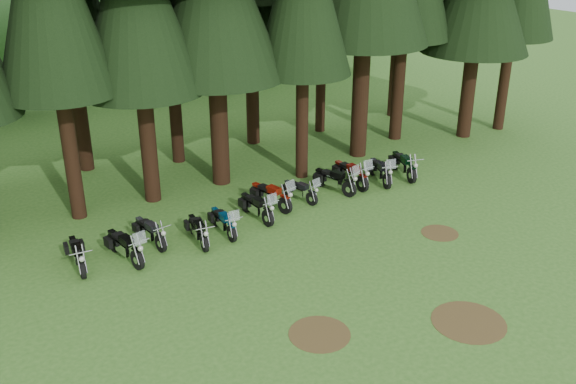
# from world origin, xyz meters

# --- Properties ---
(ground) EXTENTS (120.00, 120.00, 0.00)m
(ground) POSITION_xyz_m (0.00, 0.00, 0.00)
(ground) COLOR #346921
(ground) RESTS_ON ground
(decid_3) EXTENTS (6.12, 5.95, 7.65)m
(decid_3) POSITION_xyz_m (-4.71, 25.13, 4.51)
(decid_3) COLOR black
(decid_3) RESTS_ON ground
(decid_4) EXTENTS (5.93, 5.76, 7.41)m
(decid_4) POSITION_xyz_m (1.58, 26.32, 4.37)
(decid_4) COLOR black
(decid_4) RESTS_ON ground
(dirt_patch_0) EXTENTS (1.80, 1.80, 0.01)m
(dirt_patch_0) POSITION_xyz_m (-3.00, -2.00, 0.01)
(dirt_patch_0) COLOR #4C3D1E
(dirt_patch_0) RESTS_ON ground
(dirt_patch_1) EXTENTS (1.40, 1.40, 0.01)m
(dirt_patch_1) POSITION_xyz_m (4.50, 0.50, 0.01)
(dirt_patch_1) COLOR #4C3D1E
(dirt_patch_1) RESTS_ON ground
(dirt_patch_2) EXTENTS (2.20, 2.20, 0.01)m
(dirt_patch_2) POSITION_xyz_m (1.00, -4.00, 0.01)
(dirt_patch_2) COLOR #4C3D1E
(dirt_patch_2) RESTS_ON ground
(motorcycle_0) EXTENTS (0.43, 2.23, 0.91)m
(motorcycle_0) POSITION_xyz_m (-7.54, 5.61, 0.46)
(motorcycle_0) COLOR black
(motorcycle_0) RESTS_ON ground
(motorcycle_1) EXTENTS (0.63, 2.41, 1.51)m
(motorcycle_1) POSITION_xyz_m (-6.02, 5.17, 0.51)
(motorcycle_1) COLOR black
(motorcycle_1) RESTS_ON ground
(motorcycle_2) EXTENTS (0.38, 2.18, 0.89)m
(motorcycle_2) POSITION_xyz_m (-4.84, 5.81, 0.45)
(motorcycle_2) COLOR black
(motorcycle_2) RESTS_ON ground
(motorcycle_3) EXTENTS (0.51, 2.13, 0.87)m
(motorcycle_3) POSITION_xyz_m (-3.34, 4.95, 0.44)
(motorcycle_3) COLOR black
(motorcycle_3) RESTS_ON ground
(motorcycle_4) EXTENTS (0.48, 2.17, 1.36)m
(motorcycle_4) POSITION_xyz_m (-2.25, 5.03, 0.45)
(motorcycle_4) COLOR black
(motorcycle_4) RESTS_ON ground
(motorcycle_5) EXTENTS (0.43, 2.31, 1.45)m
(motorcycle_5) POSITION_xyz_m (-0.57, 5.40, 0.49)
(motorcycle_5) COLOR black
(motorcycle_5) RESTS_ON ground
(motorcycle_6) EXTENTS (0.77, 2.41, 1.51)m
(motorcycle_6) POSITION_xyz_m (0.46, 5.98, 0.51)
(motorcycle_6) COLOR black
(motorcycle_6) RESTS_ON ground
(motorcycle_7) EXTENTS (0.61, 2.01, 1.26)m
(motorcycle_7) POSITION_xyz_m (1.85, 5.88, 0.42)
(motorcycle_7) COLOR black
(motorcycle_7) RESTS_ON ground
(motorcycle_8) EXTENTS (0.82, 2.37, 1.50)m
(motorcycle_8) POSITION_xyz_m (3.60, 5.81, 0.50)
(motorcycle_8) COLOR black
(motorcycle_8) RESTS_ON ground
(motorcycle_9) EXTENTS (0.47, 2.48, 1.56)m
(motorcycle_9) POSITION_xyz_m (4.62, 5.97, 0.52)
(motorcycle_9) COLOR black
(motorcycle_9) RESTS_ON ground
(motorcycle_10) EXTENTS (1.05, 2.29, 1.47)m
(motorcycle_10) POSITION_xyz_m (5.95, 5.52, 0.49)
(motorcycle_10) COLOR black
(motorcycle_10) RESTS_ON ground
(motorcycle_11) EXTENTS (0.94, 2.38, 1.00)m
(motorcycle_11) POSITION_xyz_m (7.30, 5.47, 0.51)
(motorcycle_11) COLOR black
(motorcycle_11) RESTS_ON ground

